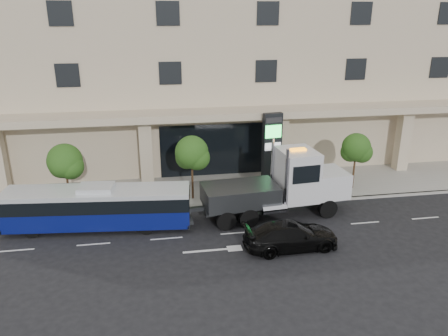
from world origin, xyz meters
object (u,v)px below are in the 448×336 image
at_px(tow_truck, 282,186).
at_px(black_sedan, 291,235).
at_px(city_bus, 98,207).
at_px(signage_pylon, 272,150).

bearing_deg(tow_truck, black_sedan, -104.66).
height_order(city_bus, signage_pylon, signage_pylon).
xyz_separation_m(city_bus, tow_truck, (11.13, 0.03, 0.56)).
bearing_deg(city_bus, tow_truck, 5.99).
relative_size(city_bus, tow_truck, 1.05).
distance_m(city_bus, signage_pylon, 12.58).
relative_size(tow_truck, signage_pylon, 1.93).
bearing_deg(signage_pylon, city_bus, -166.24).
bearing_deg(signage_pylon, tow_truck, -104.00).
relative_size(black_sedan, signage_pylon, 0.96).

